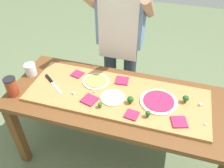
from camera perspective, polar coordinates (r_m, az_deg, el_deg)
The scene contains 23 objects.
ground_plane at distance 2.39m, azimuth 1.19°, elevation -16.36°, with size 8.00×8.00×0.00m, color #60704C.
prep_table at distance 1.89m, azimuth 1.46°, elevation -5.54°, with size 1.73×0.71×0.74m.
cutting_board at distance 1.81m, azimuth 1.23°, elevation -2.79°, with size 1.38×0.51×0.02m, color #B27F47.
chefs_knife at distance 1.98m, azimuth -14.47°, elevation 0.67°, with size 0.23×0.18×0.02m.
pizza_whole_white_garlic at distance 1.77m, azimuth 0.16°, elevation -3.26°, with size 0.18×0.18×0.02m.
pizza_whole_beet_magenta at distance 1.77m, azimuth 11.20°, elevation -4.14°, with size 0.28×0.28×0.02m.
pizza_whole_pesto_green at distance 1.92m, azimuth -3.90°, elevation 0.71°, with size 0.22×0.22×0.02m.
pizza_slice_far_right at distance 1.67m, azimuth 15.93°, elevation -8.83°, with size 0.10×0.10×0.01m, color #9E234C.
pizza_slice_near_right at distance 1.76m, azimuth -5.48°, elevation -3.81°, with size 0.10×0.10×0.01m, color #9E234C.
pizza_slice_center at distance 1.65m, azimuth 4.79°, elevation -7.42°, with size 0.09×0.09×0.01m, color #9E234C.
pizza_slice_far_left at distance 1.92m, azimuth 2.44°, elevation 0.82°, with size 0.10×0.10×0.01m, color #9E234C.
pizza_slice_near_left at distance 2.01m, azimuth -8.37°, elevation 2.38°, with size 0.09×0.09×0.01m, color #9E234C.
broccoli_floret_back_mid at distance 1.69m, azimuth -2.92°, elevation -5.04°, with size 0.03×0.03×0.05m.
broccoli_floret_back_left at distance 1.64m, azimuth 8.70°, elevation -7.10°, with size 0.04×0.04×0.06m.
broccoli_floret_front_left at distance 1.80m, azimuth 17.39°, elevation -3.38°, with size 0.05×0.05×0.06m.
broccoli_floret_back_right at distance 1.72m, azimuth 4.47°, elevation -3.76°, with size 0.05×0.05×0.06m.
cheese_crumble_a at distance 1.83m, azimuth 20.69°, elevation -4.64°, with size 0.02×0.02×0.02m, color white.
cheese_crumble_b at distance 1.71m, azimuth 21.73°, elevation -9.05°, with size 0.01×0.01×0.01m, color white.
cheese_crumble_c at distance 1.82m, azimuth -4.22°, elevation -1.95°, with size 0.01×0.01×0.01m, color silver.
cheese_crumble_d at distance 1.83m, azimuth -9.27°, elevation -2.18°, with size 0.02×0.02×0.02m, color silver.
flour_cup at distance 2.13m, azimuth -19.06°, elevation 3.21°, with size 0.09×0.09×0.10m.
sauce_jar at distance 1.95m, azimuth -23.14°, elevation -0.60°, with size 0.09×0.09×0.15m.
cook_center at distance 2.13m, azimuth 2.08°, elevation 12.32°, with size 0.54×0.39×1.67m.
Camera 1 is at (0.33, -1.28, 1.99)m, focal length 37.81 mm.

